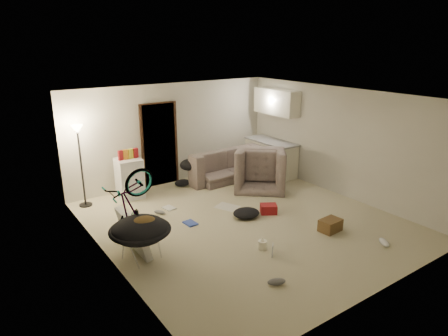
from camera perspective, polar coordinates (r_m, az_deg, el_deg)
floor at (r=8.16m, az=2.97°, el=-7.63°), size 5.50×6.00×0.02m
ceiling at (r=7.43m, az=3.29°, el=10.19°), size 5.50×6.00×0.02m
wall_back at (r=10.16m, az=-7.39°, el=4.93°), size 5.50×0.02×2.50m
wall_front at (r=5.79m, az=21.85°, el=-6.36°), size 5.50×0.02×2.50m
wall_left at (r=6.47m, az=-16.60°, el=-3.27°), size 0.02×6.00×2.50m
wall_right at (r=9.60m, az=16.27°, el=3.58°), size 0.02×6.00×2.50m
doorway at (r=10.01m, az=-9.26°, el=3.29°), size 0.85×0.10×2.04m
door_trim at (r=9.98m, az=-9.18°, el=3.25°), size 0.97×0.04×2.10m
floor_lamp at (r=8.98m, az=-19.97°, el=2.65°), size 0.28×0.28×1.81m
kitchen_counter at (r=10.90m, az=6.69°, el=1.44°), size 0.60×1.50×0.88m
counter_top at (r=10.78m, az=6.77°, el=3.79°), size 0.64×1.54×0.04m
kitchen_uppers at (r=10.66m, az=7.51°, el=9.36°), size 0.38×1.40×0.65m
sofa at (r=10.50m, az=-0.32°, el=0.17°), size 2.12×0.88×0.61m
armchair at (r=9.95m, az=5.24°, el=-0.44°), size 1.58×1.56×0.77m
bicycle at (r=7.11m, az=-12.97°, el=-8.48°), size 1.57×0.78×0.88m
book_asset at (r=6.91m, az=6.88°, el=-12.62°), size 0.27×0.27×0.02m
mini_fridge at (r=9.43m, az=-13.33°, el=-1.43°), size 0.57×0.57×0.92m
snack_box_0 at (r=9.21m, az=-14.55°, el=1.54°), size 0.11×0.08×0.30m
snack_box_1 at (r=9.25m, az=-13.86°, el=1.66°), size 0.11×0.09×0.30m
snack_box_2 at (r=9.29m, az=-13.17°, el=1.78°), size 0.12×0.10×0.30m
snack_box_3 at (r=9.33m, az=-12.49°, el=1.90°), size 0.11×0.08×0.30m
saucer_chair at (r=6.80m, az=-11.85°, el=-9.36°), size 1.02×1.02×0.72m
hoodie at (r=6.70m, az=-11.47°, el=-7.80°), size 0.51×0.43×0.22m
sofa_drape at (r=9.95m, az=-4.83°, el=0.50°), size 0.63×0.54×0.28m
tv_box at (r=7.11m, az=-12.85°, el=-9.04°), size 0.27×1.02×0.68m
drink_case_a at (r=7.97m, az=14.94°, el=-7.90°), size 0.43×0.32×0.24m
drink_case_b at (r=8.51m, az=6.38°, el=-5.82°), size 0.42×0.39×0.20m
juicer at (r=7.13m, az=5.53°, el=-10.78°), size 0.16×0.16×0.23m
newspaper at (r=8.79m, az=0.45°, el=-5.56°), size 0.54×0.60×0.01m
book_blue at (r=8.05m, az=-4.84°, el=-7.85°), size 0.23×0.30×0.03m
book_white at (r=8.79m, az=-7.86°, el=-5.68°), size 0.25×0.30×0.02m
shoe_0 at (r=10.47m, az=-2.31°, el=-1.40°), size 0.26×0.11×0.09m
shoe_1 at (r=8.54m, az=-9.19°, el=-6.25°), size 0.23×0.25×0.09m
shoe_3 at (r=6.25m, az=7.52°, el=-15.80°), size 0.30×0.22×0.10m
shoe_4 at (r=7.77m, az=21.90°, el=-9.83°), size 0.25×0.32×0.11m
clothes_lump_a at (r=8.29m, az=3.21°, el=-6.44°), size 0.65×0.59×0.18m
clothes_lump_b at (r=10.10m, az=-5.93°, el=-2.11°), size 0.53×0.49×0.13m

